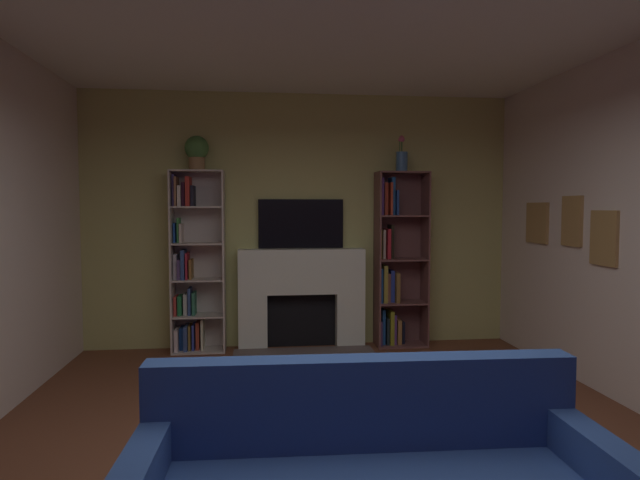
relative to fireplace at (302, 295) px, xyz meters
name	(u,v)px	position (x,y,z in m)	size (l,w,h in m)	color
wall_back_accent	(300,221)	(0.00, 0.15, 0.84)	(4.96, 0.06, 2.87)	#BFBE6F
fireplace	(302,295)	(0.00, 0.00, 0.00)	(1.52, 0.54, 1.12)	white
tv	(301,224)	(0.00, 0.09, 0.80)	(0.96, 0.06, 0.56)	black
bookshelf_left	(193,266)	(-1.20, 0.00, 0.35)	(0.58, 0.32, 1.99)	beige
bookshelf_right	(394,265)	(1.07, 0.00, 0.33)	(0.58, 0.33, 1.99)	brown
potted_plant	(197,151)	(-1.14, -0.03, 1.60)	(0.26, 0.26, 0.37)	#A2784B
vase_with_flowers	(402,160)	(1.14, -0.03, 1.53)	(0.13, 0.13, 0.41)	teal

